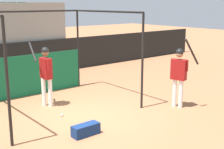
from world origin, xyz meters
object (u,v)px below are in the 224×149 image
player_waiting (179,72)px  baseball (62,115)px  player_batter (46,70)px  equipment_bag (86,130)px

player_waiting → baseball: 3.74m
baseball → player_waiting: bearing=-26.2°
player_batter → equipment_bag: (-0.35, -2.62, -1.00)m
player_batter → equipment_bag: bearing=173.7°
equipment_bag → player_waiting: bearing=-1.1°
equipment_bag → baseball: size_ratio=9.46×
player_batter → equipment_bag: player_batter is taller
player_batter → equipment_bag: 2.83m
player_batter → baseball: size_ratio=26.73×
player_batter → player_waiting: size_ratio=0.91×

